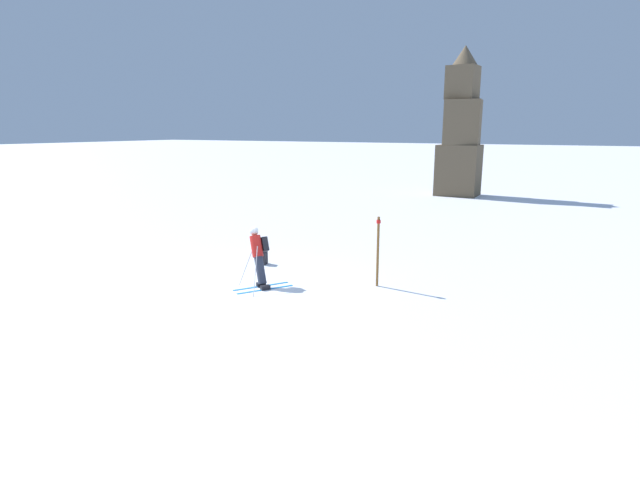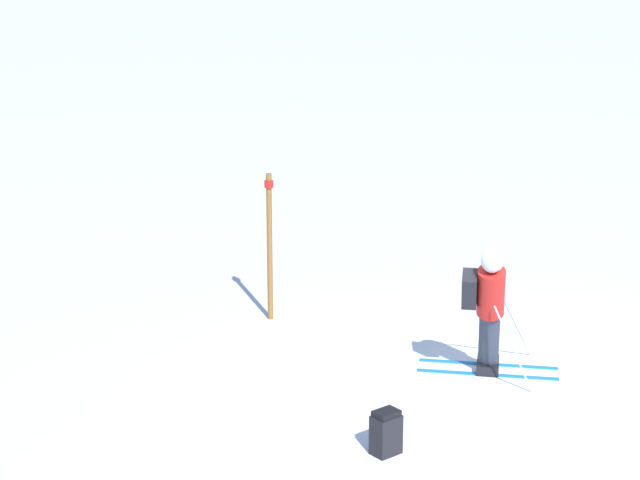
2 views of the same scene
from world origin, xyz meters
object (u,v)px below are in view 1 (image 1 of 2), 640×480
(skier, at_px, (258,253))
(rock_pillar, at_px, (461,135))
(spare_backpack, at_px, (264,257))
(trail_marker, at_px, (378,249))

(skier, distance_m, rock_pillar, 24.59)
(skier, xyz_separation_m, spare_backpack, (-1.25, 2.05, -0.77))
(rock_pillar, relative_size, trail_marker, 4.75)
(rock_pillar, bearing_deg, trail_marker, -82.75)
(rock_pillar, relative_size, spare_backpack, 20.68)
(trail_marker, bearing_deg, skier, -154.19)
(rock_pillar, distance_m, spare_backpack, 22.74)
(spare_backpack, relative_size, trail_marker, 0.23)
(spare_backpack, bearing_deg, trail_marker, -110.48)
(skier, bearing_deg, rock_pillar, 122.94)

